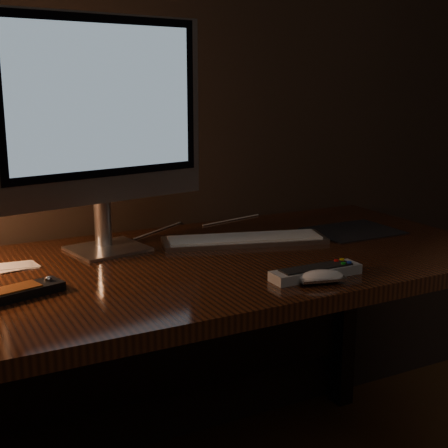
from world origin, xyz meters
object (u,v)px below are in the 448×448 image
monitor (102,115)px  mouse (321,278)px  keyboard (245,239)px  media_remote (23,291)px  desk (187,299)px  tv_remote (316,272)px

monitor → mouse: monitor is taller
keyboard → media_remote: bearing=-148.8°
desk → keyboard: 0.24m
desk → keyboard: size_ratio=3.49×
tv_remote → desk: bearing=119.5°
keyboard → media_remote: size_ratio=2.59×
keyboard → mouse: 0.39m
keyboard → media_remote: 0.65m
desk → media_remote: size_ratio=9.05×
tv_remote → mouse: bearing=-108.2°
mouse → media_remote: bearing=173.9°
desk → mouse: (0.17, -0.36, 0.14)m
monitor → mouse: (0.34, -0.48, -0.35)m
monitor → keyboard: size_ratio=1.32×
desk → monitor: bearing=146.2°
keyboard → tv_remote: tv_remote is taller
mouse → media_remote: 0.65m
desk → media_remote: 0.49m
desk → tv_remote: 0.40m
monitor → tv_remote: size_ratio=2.67×
monitor → media_remote: monitor is taller
monitor → media_remote: (-0.27, -0.26, -0.35)m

